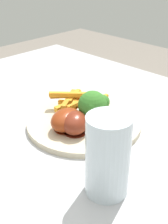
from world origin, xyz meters
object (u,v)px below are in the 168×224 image
(carrot_fries_pile, at_px, (78,104))
(dining_table, at_px, (67,177))
(chicken_drumstick_far, at_px, (76,122))
(water_glass, at_px, (108,156))
(dinner_plate, at_px, (84,123))
(broccoli_floret_front, at_px, (95,103))
(broccoli_floret_middle, at_px, (94,105))
(chicken_drumstick_near, at_px, (68,119))

(carrot_fries_pile, bearing_deg, dining_table, 121.04)
(carrot_fries_pile, bearing_deg, chicken_drumstick_far, 133.86)
(water_glass, bearing_deg, dinner_plate, -35.34)
(broccoli_floret_front, height_order, carrot_fries_pile, broccoli_floret_front)
(broccoli_floret_middle, bearing_deg, broccoli_floret_front, -57.69)
(chicken_drumstick_near, distance_m, water_glass, 0.19)
(dining_table, distance_m, chicken_drumstick_near, 0.14)
(broccoli_floret_middle, distance_m, chicken_drumstick_near, 0.06)
(carrot_fries_pile, xyz_separation_m, chicken_drumstick_far, (-0.06, 0.06, 0.00))
(dining_table, relative_size, dinner_plate, 4.31)
(dining_table, height_order, broccoli_floret_middle, broccoli_floret_middle)
(chicken_drumstick_near, distance_m, chicken_drumstick_far, 0.02)
(dining_table, bearing_deg, broccoli_floret_middle, -107.57)
(chicken_drumstick_far, bearing_deg, water_glass, 152.63)
(broccoli_floret_middle, xyz_separation_m, water_glass, (-0.14, 0.12, 0.01))
(dining_table, bearing_deg, chicken_drumstick_far, -131.94)
(water_glass, bearing_deg, chicken_drumstick_near, -23.30)
(carrot_fries_pile, relative_size, chicken_drumstick_near, 1.08)
(dining_table, distance_m, carrot_fries_pile, 0.17)
(dinner_plate, bearing_deg, chicken_drumstick_near, 88.21)
(broccoli_floret_front, distance_m, chicken_drumstick_far, 0.06)
(dining_table, relative_size, water_glass, 8.02)
(carrot_fries_pile, bearing_deg, chicken_drumstick_near, 121.01)
(broccoli_floret_front, relative_size, water_glass, 0.49)
(broccoli_floret_middle, bearing_deg, chicken_drumstick_near, 62.33)
(dinner_plate, distance_m, carrot_fries_pile, 0.05)
(broccoli_floret_front, xyz_separation_m, carrot_fries_pile, (0.06, -0.00, -0.02))
(chicken_drumstick_near, height_order, water_glass, water_glass)
(dining_table, bearing_deg, chicken_drumstick_near, -58.78)
(chicken_drumstick_far, distance_m, water_glass, 0.17)
(chicken_drumstick_near, bearing_deg, chicken_drumstick_far, -168.79)
(dinner_plate, bearing_deg, broccoli_floret_middle, -171.27)
(dining_table, bearing_deg, broccoli_floret_front, -98.15)
(broccoli_floret_middle, bearing_deg, dining_table, 72.43)
(broccoli_floret_front, bearing_deg, chicken_drumstick_far, 92.93)
(chicken_drumstick_far, bearing_deg, dining_table, 48.06)
(dining_table, height_order, chicken_drumstick_near, chicken_drumstick_near)
(chicken_drumstick_near, relative_size, chicken_drumstick_far, 1.08)
(dinner_plate, height_order, chicken_drumstick_near, chicken_drumstick_near)
(dinner_plate, relative_size, broccoli_floret_middle, 3.32)
(chicken_drumstick_near, bearing_deg, carrot_fries_pile, -58.99)
(dining_table, xyz_separation_m, broccoli_floret_middle, (-0.02, -0.06, 0.16))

